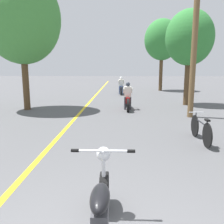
# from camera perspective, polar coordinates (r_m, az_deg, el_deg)

# --- Properties ---
(lane_stripe_center) EXTENTS (0.14, 48.00, 0.01)m
(lane_stripe_center) POSITION_cam_1_polar(r_m,az_deg,el_deg) (14.86, -5.49, 2.33)
(lane_stripe_center) COLOR yellow
(lane_stripe_center) RESTS_ON ground
(utility_pole) EXTENTS (1.10, 0.24, 7.10)m
(utility_pole) POSITION_cam_1_polar(r_m,az_deg,el_deg) (10.88, 19.38, 17.99)
(utility_pole) COLOR brown
(utility_pole) RESTS_ON ground
(roadside_tree_right_near) EXTENTS (2.67, 2.40, 5.31)m
(roadside_tree_right_near) POSITION_cam_1_polar(r_m,az_deg,el_deg) (14.42, 18.16, 16.53)
(roadside_tree_right_near) COLOR #513A23
(roadside_tree_right_near) RESTS_ON ground
(roadside_tree_right_far) EXTENTS (3.21, 2.89, 6.50)m
(roadside_tree_right_far) POSITION_cam_1_polar(r_m,az_deg,el_deg) (23.03, 11.95, 16.59)
(roadside_tree_right_far) COLOR #513A23
(roadside_tree_right_far) RESTS_ON ground
(roadside_tree_left) EXTENTS (3.79, 3.41, 6.66)m
(roadside_tree_left) POSITION_cam_1_polar(r_m,az_deg,el_deg) (13.08, -20.94, 20.19)
(roadside_tree_left) COLOR #513A23
(roadside_tree_left) RESTS_ON ground
(motorcycle_foreground) EXTENTS (0.89, 2.02, 1.02)m
(motorcycle_foreground) POSITION_cam_1_polar(r_m,az_deg,el_deg) (3.15, -2.78, -22.33)
(motorcycle_foreground) COLOR black
(motorcycle_foreground) RESTS_ON ground
(motorcycle_rider_lead) EXTENTS (0.50, 2.09, 1.41)m
(motorcycle_rider_lead) POSITION_cam_1_polar(r_m,az_deg,el_deg) (12.24, 3.79, 3.07)
(motorcycle_rider_lead) COLOR black
(motorcycle_rider_lead) RESTS_ON ground
(motorcycle_rider_far) EXTENTS (0.50, 2.16, 1.43)m
(motorcycle_rider_far) POSITION_cam_1_polar(r_m,az_deg,el_deg) (19.44, 2.20, 5.90)
(motorcycle_rider_far) COLOR black
(motorcycle_rider_far) RESTS_ON ground
(bicycle_parked) EXTENTS (0.44, 1.77, 0.79)m
(bicycle_parked) POSITION_cam_1_polar(r_m,az_deg,el_deg) (7.38, 20.55, -3.94)
(bicycle_parked) COLOR black
(bicycle_parked) RESTS_ON ground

